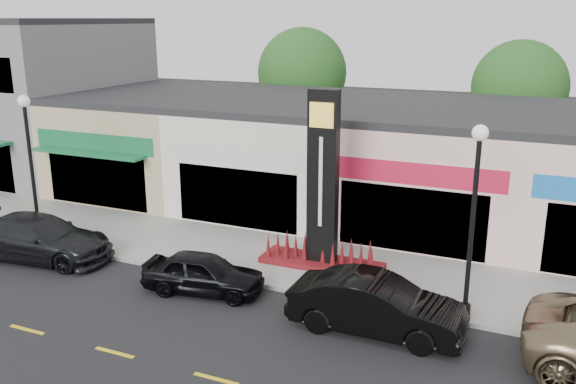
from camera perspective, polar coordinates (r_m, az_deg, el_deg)
name	(u,v)px	position (r m, az deg, el deg)	size (l,w,h in m)	color
ground	(179,304)	(18.93, -10.13, -10.31)	(120.00, 120.00, 0.00)	black
sidewalk	(246,253)	(22.32, -3.98, -5.71)	(52.00, 4.30, 0.15)	gray
curb	(214,276)	(20.51, -6.90, -7.81)	(52.00, 0.20, 0.15)	gray
building_grey_2story	(18,95)	(37.84, -23.97, 8.30)	(12.00, 10.95, 8.30)	slate
shop_beige	(161,138)	(31.83, -11.84, 4.94)	(7.00, 10.85, 4.80)	tan
shop_cream	(286,150)	(28.44, -0.16, 3.98)	(7.00, 10.01, 4.80)	white
shop_pink_w	(438,163)	(26.49, 13.86, 2.62)	(7.00, 10.01, 4.80)	beige
tree_rear_west	(302,73)	(36.32, 1.32, 11.10)	(5.20, 5.20, 7.83)	#382619
tree_rear_mid	(519,87)	(33.73, 20.81, 9.13)	(4.80, 4.80, 7.29)	#382619
lamp_west_near	(30,153)	(24.65, -23.01, 3.40)	(0.44, 0.44, 5.47)	black
lamp_east_near	(474,203)	(17.28, 17.02, -0.97)	(0.44, 0.44, 5.47)	black
pylon_sign	(322,206)	(20.30, 3.24, -1.33)	(4.20, 1.30, 6.00)	#611011
car_dark_sedan	(39,238)	(23.43, -22.27, -4.00)	(5.39, 2.19, 1.56)	black
car_black_sedan	(203,273)	(19.34, -7.92, -7.51)	(3.82, 1.54, 1.30)	black
car_black_conv	(377,305)	(17.00, 8.29, -10.46)	(4.79, 1.67, 1.58)	black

